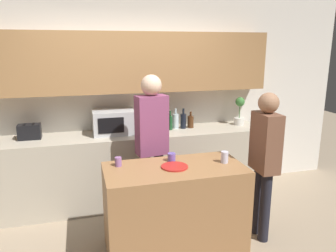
{
  "coord_description": "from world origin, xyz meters",
  "views": [
    {
      "loc": [
        -0.6,
        -2.64,
        2.03
      ],
      "look_at": [
        0.25,
        0.46,
        1.24
      ],
      "focal_mm": 35.0,
      "sensor_mm": 36.0,
      "label": 1
    }
  ],
  "objects_px": {
    "cup_1": "(172,157)",
    "person_center": "(152,137)",
    "bottle_0": "(157,122)",
    "bottle_1": "(166,125)",
    "bottle_4": "(183,121)",
    "bottle_2": "(170,123)",
    "toaster": "(30,132)",
    "person_left": "(265,155)",
    "bottle_5": "(191,122)",
    "cup_0": "(118,162)",
    "potted_plant": "(240,111)",
    "cup_2": "(225,157)",
    "microwave": "(114,122)",
    "plate_on_island": "(175,167)",
    "bottle_3": "(176,121)"
  },
  "relations": [
    {
      "from": "bottle_2",
      "to": "bottle_4",
      "type": "distance_m",
      "value": 0.19
    },
    {
      "from": "bottle_1",
      "to": "person_center",
      "type": "distance_m",
      "value": 0.63
    },
    {
      "from": "microwave",
      "to": "bottle_3",
      "type": "distance_m",
      "value": 0.84
    },
    {
      "from": "toaster",
      "to": "cup_0",
      "type": "relative_size",
      "value": 2.89
    },
    {
      "from": "toaster",
      "to": "person_left",
      "type": "bearing_deg",
      "value": -27.83
    },
    {
      "from": "toaster",
      "to": "bottle_4",
      "type": "relative_size",
      "value": 0.95
    },
    {
      "from": "cup_2",
      "to": "bottle_3",
      "type": "bearing_deg",
      "value": 95.6
    },
    {
      "from": "cup_1",
      "to": "cup_2",
      "type": "bearing_deg",
      "value": -20.08
    },
    {
      "from": "cup_1",
      "to": "person_center",
      "type": "xyz_separation_m",
      "value": [
        -0.11,
        0.42,
        0.11
      ]
    },
    {
      "from": "person_center",
      "to": "microwave",
      "type": "bearing_deg",
      "value": -70.29
    },
    {
      "from": "microwave",
      "to": "cup_2",
      "type": "distance_m",
      "value": 1.59
    },
    {
      "from": "cup_1",
      "to": "cup_0",
      "type": "bearing_deg",
      "value": 179.96
    },
    {
      "from": "bottle_0",
      "to": "person_center",
      "type": "height_order",
      "value": "person_center"
    },
    {
      "from": "person_center",
      "to": "bottle_4",
      "type": "bearing_deg",
      "value": -140.21
    },
    {
      "from": "microwave",
      "to": "potted_plant",
      "type": "height_order",
      "value": "potted_plant"
    },
    {
      "from": "bottle_2",
      "to": "plate_on_island",
      "type": "bearing_deg",
      "value": -103.72
    },
    {
      "from": "microwave",
      "to": "bottle_4",
      "type": "bearing_deg",
      "value": 0.87
    },
    {
      "from": "bottle_1",
      "to": "person_left",
      "type": "height_order",
      "value": "person_left"
    },
    {
      "from": "bottle_2",
      "to": "person_center",
      "type": "relative_size",
      "value": 0.15
    },
    {
      "from": "cup_1",
      "to": "person_left",
      "type": "distance_m",
      "value": 0.96
    },
    {
      "from": "microwave",
      "to": "bottle_4",
      "type": "height_order",
      "value": "microwave"
    },
    {
      "from": "cup_0",
      "to": "cup_2",
      "type": "bearing_deg",
      "value": -9.99
    },
    {
      "from": "toaster",
      "to": "bottle_1",
      "type": "distance_m",
      "value": 1.67
    },
    {
      "from": "bottle_0",
      "to": "bottle_4",
      "type": "xyz_separation_m",
      "value": [
        0.37,
        0.06,
        -0.02
      ]
    },
    {
      "from": "microwave",
      "to": "bottle_3",
      "type": "relative_size",
      "value": 1.91
    },
    {
      "from": "bottle_1",
      "to": "cup_1",
      "type": "distance_m",
      "value": 1.0
    },
    {
      "from": "microwave",
      "to": "bottle_0",
      "type": "height_order",
      "value": "bottle_0"
    },
    {
      "from": "bottle_5",
      "to": "cup_0",
      "type": "xyz_separation_m",
      "value": [
        -1.12,
        -1.1,
        -0.09
      ]
    },
    {
      "from": "bottle_1",
      "to": "bottle_3",
      "type": "bearing_deg",
      "value": 38.54
    },
    {
      "from": "bottle_1",
      "to": "cup_2",
      "type": "distance_m",
      "value": 1.2
    },
    {
      "from": "toaster",
      "to": "plate_on_island",
      "type": "xyz_separation_m",
      "value": [
        1.45,
        -1.25,
        -0.13
      ]
    },
    {
      "from": "bottle_0",
      "to": "bottle_2",
      "type": "distance_m",
      "value": 0.19
    },
    {
      "from": "cup_2",
      "to": "person_left",
      "type": "bearing_deg",
      "value": -1.9
    },
    {
      "from": "bottle_3",
      "to": "person_left",
      "type": "xyz_separation_m",
      "value": [
        0.57,
        -1.31,
        -0.11
      ]
    },
    {
      "from": "toaster",
      "to": "plate_on_island",
      "type": "distance_m",
      "value": 1.92
    },
    {
      "from": "microwave",
      "to": "plate_on_island",
      "type": "distance_m",
      "value": 1.34
    },
    {
      "from": "cup_2",
      "to": "cup_1",
      "type": "bearing_deg",
      "value": 159.92
    },
    {
      "from": "cup_0",
      "to": "bottle_5",
      "type": "bearing_deg",
      "value": 44.35
    },
    {
      "from": "toaster",
      "to": "bottle_5",
      "type": "height_order",
      "value": "bottle_5"
    },
    {
      "from": "bottle_0",
      "to": "cup_1",
      "type": "xyz_separation_m",
      "value": [
        -0.1,
        -1.03,
        -0.13
      ]
    },
    {
      "from": "bottle_0",
      "to": "bottle_4",
      "type": "height_order",
      "value": "bottle_0"
    },
    {
      "from": "potted_plant",
      "to": "bottle_5",
      "type": "distance_m",
      "value": 0.73
    },
    {
      "from": "bottle_4",
      "to": "microwave",
      "type": "bearing_deg",
      "value": -179.13
    },
    {
      "from": "bottle_0",
      "to": "bottle_1",
      "type": "height_order",
      "value": "bottle_0"
    },
    {
      "from": "person_left",
      "to": "bottle_5",
      "type": "bearing_deg",
      "value": 17.12
    },
    {
      "from": "bottle_4",
      "to": "bottle_5",
      "type": "height_order",
      "value": "bottle_4"
    },
    {
      "from": "toaster",
      "to": "person_center",
      "type": "bearing_deg",
      "value": -25.63
    },
    {
      "from": "bottle_4",
      "to": "person_center",
      "type": "bearing_deg",
      "value": -131.29
    },
    {
      "from": "bottle_2",
      "to": "cup_0",
      "type": "distance_m",
      "value": 1.34
    },
    {
      "from": "potted_plant",
      "to": "cup_2",
      "type": "distance_m",
      "value": 1.5
    }
  ]
}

